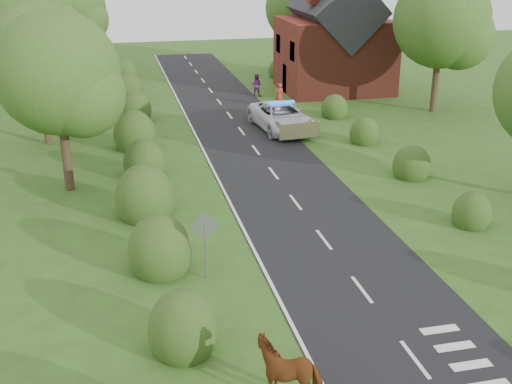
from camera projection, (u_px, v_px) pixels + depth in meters
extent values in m
plane|color=#374D1F|center=(362.00, 290.00, 21.72)|extent=(120.00, 120.00, 0.00)
cube|color=black|center=(260.00, 156.00, 35.33)|extent=(6.00, 70.00, 0.02)
cube|color=white|center=(415.00, 359.00, 18.08)|extent=(0.12, 1.80, 0.01)
cube|color=white|center=(362.00, 289.00, 21.71)|extent=(0.12, 1.80, 0.01)
cube|color=white|center=(324.00, 239.00, 25.34)|extent=(0.12, 1.80, 0.01)
cube|color=white|center=(296.00, 202.00, 28.97)|extent=(0.12, 1.80, 0.01)
cube|color=white|center=(273.00, 173.00, 32.60)|extent=(0.12, 1.80, 0.01)
cube|color=white|center=(256.00, 150.00, 36.23)|extent=(0.12, 1.80, 0.01)
cube|color=white|center=(241.00, 131.00, 39.86)|extent=(0.12, 1.80, 0.01)
cube|color=white|center=(229.00, 115.00, 43.49)|extent=(0.12, 1.80, 0.01)
cube|color=white|center=(219.00, 102.00, 47.12)|extent=(0.12, 1.80, 0.01)
cube|color=white|center=(211.00, 90.00, 50.75)|extent=(0.12, 1.80, 0.01)
cube|color=white|center=(203.00, 80.00, 54.38)|extent=(0.12, 1.80, 0.01)
cube|color=white|center=(196.00, 72.00, 58.01)|extent=(0.12, 1.80, 0.01)
cube|color=white|center=(191.00, 64.00, 61.64)|extent=(0.12, 1.80, 0.01)
cube|color=white|center=(185.00, 57.00, 65.27)|extent=(0.12, 1.80, 0.01)
cube|color=white|center=(208.00, 159.00, 34.71)|extent=(0.12, 70.00, 0.01)
cube|color=white|center=(471.00, 365.00, 17.83)|extent=(1.20, 0.35, 0.01)
cube|color=white|center=(455.00, 346.00, 18.65)|extent=(1.20, 0.35, 0.01)
cube|color=white|center=(440.00, 329.00, 19.46)|extent=(1.20, 0.35, 0.01)
ellipsoid|color=#1C3B15|center=(183.00, 329.00, 18.34)|extent=(2.00, 2.10, 2.40)
ellipsoid|color=#1C3B15|center=(160.00, 251.00, 22.81)|extent=(2.30, 2.41, 2.70)
ellipsoid|color=#1C3B15|center=(145.00, 198.00, 27.27)|extent=(2.50, 2.62, 3.00)
ellipsoid|color=#1C3B15|center=(144.00, 164.00, 31.92)|extent=(2.10, 2.20, 2.50)
ellipsoid|color=#1C3B15|center=(135.00, 135.00, 36.39)|extent=(2.40, 2.52, 2.80)
ellipsoid|color=#1C3B15|center=(135.00, 110.00, 41.92)|extent=(2.20, 2.31, 2.60)
ellipsoid|color=#1C3B15|center=(128.00, 91.00, 47.31)|extent=(2.30, 2.41, 2.70)
ellipsoid|color=#1C3B15|center=(123.00, 75.00, 52.72)|extent=(2.40, 2.52, 2.80)
ellipsoid|color=#1C3B15|center=(472.00, 214.00, 26.50)|extent=(1.60, 1.68, 1.90)
ellipsoid|color=#1C3B15|center=(412.00, 166.00, 31.96)|extent=(1.90, 2.00, 2.10)
ellipsoid|color=#1C3B15|center=(364.00, 134.00, 37.40)|extent=(1.70, 1.78, 2.00)
ellipsoid|color=#1C3B15|center=(335.00, 109.00, 42.90)|extent=(1.80, 1.89, 2.00)
ellipsoid|color=#1C3B15|center=(278.00, 71.00, 55.57)|extent=(1.70, 1.78, 2.00)
cylinder|color=#332316|center=(66.00, 150.00, 29.79)|extent=(0.44, 0.44, 3.96)
sphere|color=#234A1C|center=(57.00, 73.00, 28.48)|extent=(5.60, 5.60, 5.60)
sphere|color=#557426|center=(81.00, 94.00, 28.51)|extent=(3.92, 3.92, 3.92)
cylinder|color=#332316|center=(45.00, 112.00, 36.78)|extent=(0.44, 0.44, 3.74)
sphere|color=#234A1C|center=(38.00, 53.00, 35.54)|extent=(5.60, 5.60, 5.60)
sphere|color=#557426|center=(57.00, 69.00, 35.55)|extent=(3.92, 3.92, 3.92)
cylinder|color=#332316|center=(33.00, 72.00, 45.34)|extent=(0.44, 0.44, 4.84)
sphere|color=#234A1C|center=(24.00, 7.00, 43.73)|extent=(6.80, 6.80, 6.80)
sphere|color=#557426|center=(44.00, 25.00, 43.77)|extent=(4.76, 4.76, 4.76)
cylinder|color=#332316|center=(74.00, 53.00, 55.06)|extent=(0.44, 0.44, 4.18)
sphere|color=#234A1C|center=(70.00, 7.00, 53.67)|extent=(6.00, 6.00, 6.00)
sphere|color=#557426|center=(83.00, 19.00, 53.69)|extent=(4.20, 4.20, 4.20)
cylinder|color=#332316|center=(435.00, 80.00, 43.81)|extent=(0.44, 0.44, 4.40)
sphere|color=#234A1C|center=(442.00, 20.00, 42.35)|extent=(6.40, 6.40, 6.40)
sphere|color=#557426|center=(460.00, 36.00, 42.37)|extent=(4.48, 4.48, 4.48)
cylinder|color=#332316|center=(299.00, 50.00, 57.36)|extent=(0.44, 0.44, 3.96)
sphere|color=#234A1C|center=(300.00, 8.00, 56.05)|extent=(6.00, 6.00, 6.00)
sphere|color=#557426|center=(313.00, 19.00, 56.05)|extent=(4.20, 4.20, 4.20)
cylinder|color=gray|center=(206.00, 250.00, 22.09)|extent=(0.08, 0.08, 2.20)
cube|color=gray|center=(205.00, 226.00, 21.76)|extent=(1.06, 0.04, 1.06)
cube|color=maroon|center=(334.00, 55.00, 49.93)|extent=(8.00, 7.00, 5.50)
cube|color=black|center=(336.00, 9.00, 48.67)|extent=(5.94, 7.40, 5.94)
imported|color=#5F2510|center=(289.00, 373.00, 16.40)|extent=(2.29, 1.69, 1.45)
imported|color=silver|center=(281.00, 117.00, 39.89)|extent=(3.34, 6.24, 1.67)
cube|color=yellow|center=(300.00, 131.00, 37.24)|extent=(2.48, 0.30, 0.92)
cube|color=blue|center=(282.00, 102.00, 39.56)|extent=(1.68, 0.44, 0.14)
imported|color=#AE2C22|center=(279.00, 96.00, 45.07)|extent=(0.69, 0.48, 1.80)
imported|color=#612268|center=(256.00, 85.00, 48.63)|extent=(1.03, 0.96, 1.70)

